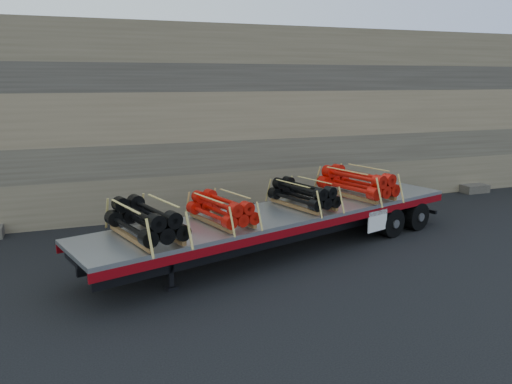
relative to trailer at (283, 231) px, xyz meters
The scene contains 7 objects.
ground 0.98m from the trailer, 155.37° to the right, with size 120.00×120.00×0.00m, color black.
rock_wall 6.85m from the trailer, 96.42° to the left, with size 44.00×3.00×7.00m, color #7A6B54.
trailer is the anchor object (origin of this frame).
bundle_front 4.48m from the trailer, 163.28° to the right, with size 1.19×2.38×0.84m, color black, non-canonical shape.
bundle_midfront 2.37m from the trailer, 163.28° to the right, with size 1.04×2.07×0.73m, color red, non-canonical shape.
bundle_midrear 1.27m from the trailer, 16.72° to the left, with size 1.07×2.14×0.76m, color black, non-canonical shape.
bundle_rear 3.32m from the trailer, 16.72° to the left, with size 1.26×2.51×0.89m, color red, non-canonical shape.
Camera 1 is at (-4.90, -12.83, 5.04)m, focal length 35.00 mm.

